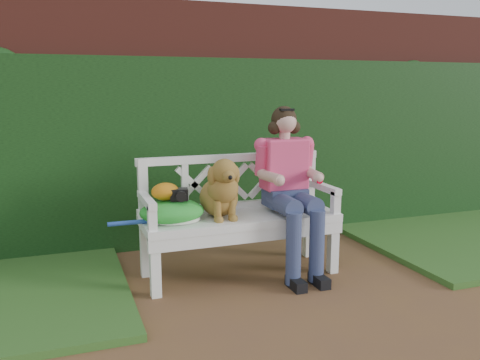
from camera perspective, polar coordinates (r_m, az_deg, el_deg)
name	(u,v)px	position (r m, az deg, el deg)	size (l,w,h in m)	color
ground	(310,307)	(3.51, 7.89, -13.99)	(60.00, 60.00, 0.00)	brown
brick_wall	(221,123)	(4.97, -2.09, 6.43)	(10.00, 0.30, 2.20)	maroon
ivy_hedge	(229,151)	(4.78, -1.26, 3.27)	(10.00, 0.18, 1.70)	#194416
garden_bench	(240,245)	(3.96, 0.00, -7.27)	(1.58, 0.60, 0.48)	white
seated_woman	(286,195)	(3.99, 5.18, -1.67)	(0.52, 0.69, 1.22)	red
dog	(220,187)	(3.78, -2.26, -0.77)	(0.31, 0.42, 0.46)	#B6622D
tennis_racket	(171,219)	(3.74, -7.73, -4.36)	(0.70, 0.29, 0.03)	white
green_bag	(172,211)	(3.71, -7.64, -3.46)	(0.47, 0.36, 0.16)	#228922
camera_item	(179,194)	(3.68, -6.86, -1.60)	(0.13, 0.10, 0.08)	black
baseball_glove	(165,192)	(3.69, -8.39, -1.29)	(0.20, 0.15, 0.13)	#BC6E10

